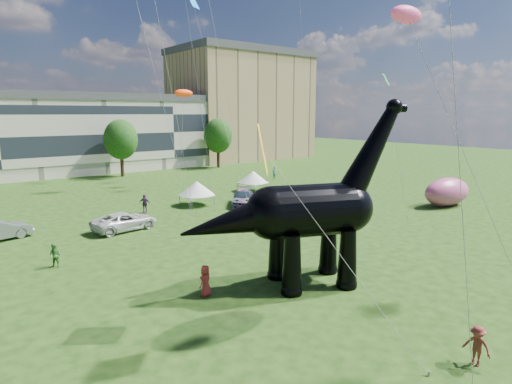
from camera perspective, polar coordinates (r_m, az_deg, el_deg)
ground at (r=23.10m, az=13.33°, el=-15.15°), size 220.00×220.00×0.00m
apartment_block at (r=96.15m, az=-1.97°, el=11.17°), size 28.00×18.00×22.00m
tree_mid_right at (r=70.30m, az=-17.61°, el=7.09°), size 5.20×5.20×9.44m
tree_far_right at (r=78.41m, az=-5.10°, el=7.84°), size 5.20×5.20×9.44m
dinosaur_sculpture at (r=24.60m, az=6.25°, el=-2.94°), size 13.29×6.90×11.11m
car_white at (r=38.30m, az=-17.09°, el=-3.74°), size 5.81×3.21×1.54m
car_dark at (r=46.43m, az=-1.74°, el=-0.76°), size 5.31×5.81×1.63m
gazebo_near at (r=46.60m, az=-7.90°, el=0.50°), size 4.09×4.09×2.66m
gazebo_far at (r=54.54m, az=-0.41°, el=2.03°), size 4.57×4.57×2.62m
inflatable_pink at (r=50.26m, az=24.10°, el=0.01°), size 6.46×3.80×3.06m
visitors at (r=33.55m, az=-10.67°, el=-5.25°), size 55.29×43.06×1.89m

